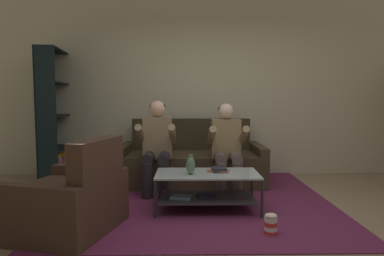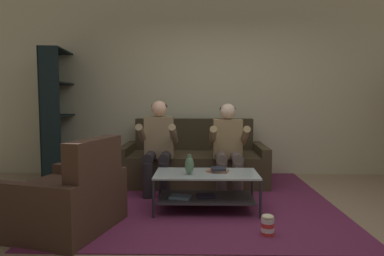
# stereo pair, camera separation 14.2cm
# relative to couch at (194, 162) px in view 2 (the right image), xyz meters

# --- Properties ---
(ground) EXTENTS (16.80, 16.80, 0.00)m
(ground) POSITION_rel_couch_xyz_m (0.41, -1.82, -0.30)
(ground) COLOR #9B8164
(back_partition) EXTENTS (8.40, 0.12, 2.90)m
(back_partition) POSITION_rel_couch_xyz_m (0.41, 0.64, 1.15)
(back_partition) COLOR beige
(back_partition) RESTS_ON ground
(couch) EXTENTS (2.08, 0.95, 0.93)m
(couch) POSITION_rel_couch_xyz_m (0.00, 0.00, 0.00)
(couch) COLOR #3F3422
(couch) RESTS_ON ground
(person_seated_left) EXTENTS (0.50, 0.58, 1.21)m
(person_seated_left) POSITION_rel_couch_xyz_m (-0.46, -0.56, 0.36)
(person_seated_left) COLOR #272226
(person_seated_left) RESTS_ON ground
(person_seated_right) EXTENTS (0.50, 0.58, 1.17)m
(person_seated_right) POSITION_rel_couch_xyz_m (0.46, -0.57, 0.35)
(person_seated_right) COLOR brown
(person_seated_right) RESTS_ON ground
(coffee_table) EXTENTS (1.13, 0.58, 0.42)m
(coffee_table) POSITION_rel_couch_xyz_m (0.15, -1.29, -0.02)
(coffee_table) COLOR #B2C3C3
(coffee_table) RESTS_ON ground
(area_rug) EXTENTS (3.11, 3.23, 0.01)m
(area_rug) POSITION_rel_couch_xyz_m (0.08, -0.77, -0.29)
(area_rug) COLOR #662446
(area_rug) RESTS_ON ground
(vase) EXTENTS (0.10, 0.10, 0.22)m
(vase) POSITION_rel_couch_xyz_m (-0.03, -1.36, 0.23)
(vase) COLOR #567C5B
(vase) RESTS_ON coffee_table
(book_stack) EXTENTS (0.26, 0.19, 0.05)m
(book_stack) POSITION_rel_couch_xyz_m (0.29, -1.25, 0.15)
(book_stack) COLOR #A06A50
(book_stack) RESTS_ON coffee_table
(bookshelf) EXTENTS (0.41, 1.12, 1.96)m
(bookshelf) POSITION_rel_couch_xyz_m (-2.09, 0.19, 0.43)
(bookshelf) COLOR black
(bookshelf) RESTS_ON ground
(armchair) EXTENTS (1.05, 1.12, 0.88)m
(armchair) POSITION_rel_couch_xyz_m (-1.15, -1.88, -0.01)
(armchair) COLOR #432D20
(armchair) RESTS_ON ground
(popcorn_tub) EXTENTS (0.12, 0.12, 0.20)m
(popcorn_tub) POSITION_rel_couch_xyz_m (0.70, -1.98, -0.20)
(popcorn_tub) COLOR red
(popcorn_tub) RESTS_ON ground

